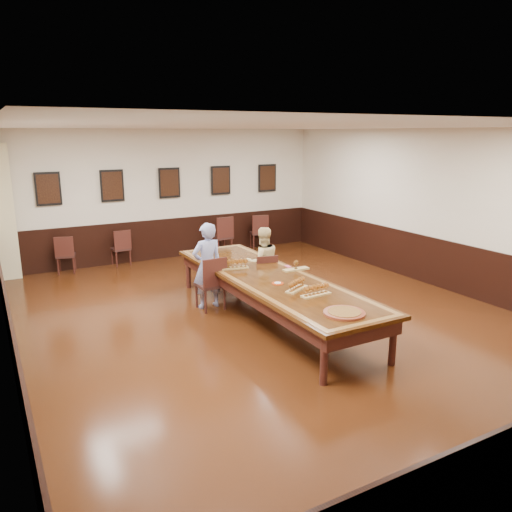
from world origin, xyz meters
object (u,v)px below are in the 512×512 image
spare_chair_b (120,247)px  person_woman (263,263)px  chair_man (210,283)px  conference_table (270,285)px  chair_woman (264,276)px  spare_chair_c (221,236)px  carved_platter (344,313)px  spare_chair_d (259,232)px  person_man (207,266)px  spare_chair_a (66,254)px

spare_chair_b → person_woman: bearing=110.7°
chair_man → conference_table: size_ratio=0.20×
chair_woman → spare_chair_c: size_ratio=0.86×
spare_chair_b → conference_table: spare_chair_b is taller
person_woman → carved_platter: person_woman is taller
chair_man → chair_woman: bearing=179.1°
spare_chair_d → person_woman: bearing=76.7°
spare_chair_b → spare_chair_d: size_ratio=0.91×
person_woman → conference_table: (-0.46, -1.07, -0.08)m
person_man → chair_man: bearing=90.0°
chair_man → person_woman: person_woman is taller
chair_woman → spare_chair_a: (-3.03, 3.75, -0.01)m
chair_woman → spare_chair_a: 4.83m
person_woman → chair_man: bearing=17.5°
spare_chair_a → person_man: 4.15m
spare_chair_c → person_woman: size_ratio=0.74×
spare_chair_d → conference_table: bearing=77.8°
conference_table → person_man: bearing=123.4°
chair_woman → spare_chair_b: bearing=-53.8°
spare_chair_a → spare_chair_c: (3.80, -0.18, 0.08)m
spare_chair_c → carved_platter: spare_chair_c is taller
spare_chair_b → person_woman: 4.16m
spare_chair_d → spare_chair_a: bearing=14.9°
conference_table → chair_woman: bearing=65.8°
spare_chair_c → spare_chair_d: bearing=-175.7°
chair_woman → spare_chair_b: 4.23m
spare_chair_d → person_woman: (-1.96, -3.67, 0.21)m
spare_chair_c → conference_table: (-1.20, -4.56, 0.10)m
conference_table → carved_platter: carved_platter is taller
spare_chair_a → person_woman: bearing=143.6°
chair_woman → spare_chair_c: bearing=-90.6°
spare_chair_d → spare_chair_b: bearing=13.7°
spare_chair_a → carved_platter: spare_chair_a is taller
spare_chair_c → carved_platter: (-1.25, -6.58, 0.26)m
spare_chair_d → carved_platter: bearing=84.8°
spare_chair_a → conference_table: size_ratio=0.17×
conference_table → spare_chair_c: bearing=75.2°
spare_chair_d → chair_woman: bearing=77.1°
spare_chair_a → conference_table: bearing=132.4°
spare_chair_a → spare_chair_c: spare_chair_c is taller
person_man → person_woman: person_man is taller
spare_chair_c → spare_chair_d: size_ratio=1.08×
chair_woman → person_woman: (0.02, 0.09, 0.25)m
chair_man → person_woman: 1.18m
chair_man → person_man: (-0.00, 0.10, 0.29)m
spare_chair_d → person_woman: size_ratio=0.69×
chair_woman → carved_platter: (-0.49, -3.01, 0.33)m
chair_man → person_man: person_man is taller
spare_chair_a → person_man: person_man is taller
person_man → carved_platter: size_ratio=2.72×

